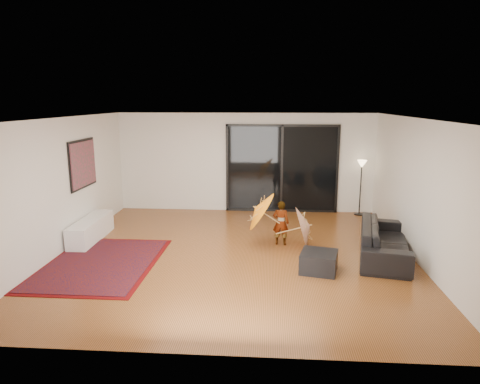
# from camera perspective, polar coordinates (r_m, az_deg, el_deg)

# --- Properties ---
(floor) EXTENTS (7.00, 7.00, 0.00)m
(floor) POSITION_cam_1_polar(r_m,az_deg,el_deg) (8.70, -0.66, -8.26)
(floor) COLOR brown
(floor) RESTS_ON ground
(ceiling) EXTENTS (7.00, 7.00, 0.00)m
(ceiling) POSITION_cam_1_polar(r_m,az_deg,el_deg) (8.16, -0.71, 9.81)
(ceiling) COLOR white
(ceiling) RESTS_ON wall_back
(wall_back) EXTENTS (7.00, 0.00, 7.00)m
(wall_back) POSITION_cam_1_polar(r_m,az_deg,el_deg) (11.76, 0.72, 3.93)
(wall_back) COLOR silver
(wall_back) RESTS_ON floor
(wall_front) EXTENTS (7.00, 0.00, 7.00)m
(wall_front) POSITION_cam_1_polar(r_m,az_deg,el_deg) (4.97, -4.03, -7.73)
(wall_front) COLOR silver
(wall_front) RESTS_ON floor
(wall_left) EXTENTS (0.00, 7.00, 7.00)m
(wall_left) POSITION_cam_1_polar(r_m,az_deg,el_deg) (9.28, -22.76, 0.75)
(wall_left) COLOR silver
(wall_left) RESTS_ON floor
(wall_right) EXTENTS (0.00, 7.00, 7.00)m
(wall_right) POSITION_cam_1_polar(r_m,az_deg,el_deg) (8.76, 22.77, 0.11)
(wall_right) COLOR silver
(wall_right) RESTS_ON floor
(sliding_door) EXTENTS (3.06, 0.07, 2.40)m
(sliding_door) POSITION_cam_1_polar(r_m,az_deg,el_deg) (11.74, 5.59, 3.12)
(sliding_door) COLOR black
(sliding_door) RESTS_ON wall_back
(painting) EXTENTS (0.04, 1.28, 1.08)m
(painting) POSITION_cam_1_polar(r_m,az_deg,el_deg) (10.11, -20.20, 3.54)
(painting) COLOR black
(painting) RESTS_ON wall_left
(media_console) EXTENTS (0.46, 1.72, 0.47)m
(media_console) POSITION_cam_1_polar(r_m,az_deg,el_deg) (10.03, -19.25, -4.74)
(media_console) COLOR white
(media_console) RESTS_ON floor
(speaker) EXTENTS (0.32, 0.32, 0.34)m
(speaker) POSITION_cam_1_polar(r_m,az_deg,el_deg) (9.90, -19.59, -5.39)
(speaker) COLOR #424244
(speaker) RESTS_ON floor
(persian_rug) EXTENTS (2.07, 2.89, 0.02)m
(persian_rug) POSITION_cam_1_polar(r_m,az_deg,el_deg) (8.61, -18.11, -9.04)
(persian_rug) COLOR #560709
(persian_rug) RESTS_ON floor
(sofa) EXTENTS (1.36, 2.43, 0.67)m
(sofa) POSITION_cam_1_polar(r_m,az_deg,el_deg) (8.92, 18.73, -6.12)
(sofa) COLOR black
(sofa) RESTS_ON floor
(ottoman) EXTENTS (0.76, 0.76, 0.36)m
(ottoman) POSITION_cam_1_polar(r_m,az_deg,el_deg) (7.94, 10.46, -9.13)
(ottoman) COLOR black
(ottoman) RESTS_ON floor
(floor_lamp) EXTENTS (0.25, 0.25, 1.48)m
(floor_lamp) POSITION_cam_1_polar(r_m,az_deg,el_deg) (11.78, 15.89, 2.59)
(floor_lamp) COLOR black
(floor_lamp) RESTS_ON floor
(child) EXTENTS (0.38, 0.28, 0.96)m
(child) POSITION_cam_1_polar(r_m,az_deg,el_deg) (9.15, 5.47, -4.12)
(child) COLOR #999999
(child) RESTS_ON floor
(parasol_orange) EXTENTS (0.64, 0.92, 0.91)m
(parasol_orange) POSITION_cam_1_polar(r_m,az_deg,el_deg) (9.03, 2.01, -2.60)
(parasol_orange) COLOR orange
(parasol_orange) RESTS_ON child
(parasol_white) EXTENTS (0.54, 0.90, 0.92)m
(parasol_white) POSITION_cam_1_polar(r_m,az_deg,el_deg) (9.04, 9.31, -4.27)
(parasol_white) COLOR silver
(parasol_white) RESTS_ON floor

